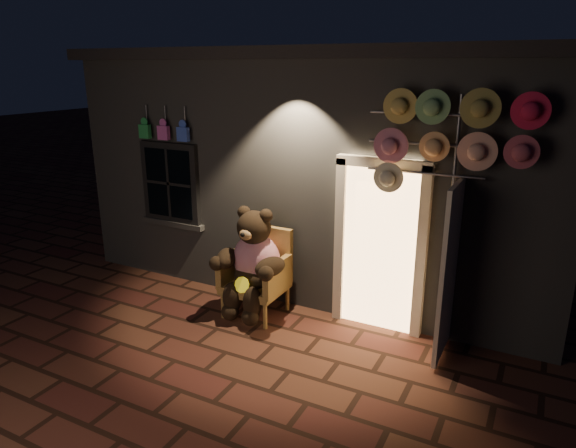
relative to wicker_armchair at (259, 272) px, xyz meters
The scene contains 5 objects.
ground 1.27m from the wicker_armchair, 80.09° to the right, with size 60.00×60.00×0.00m, color #4E2C1D.
shop_building 3.11m from the wicker_armchair, 86.11° to the left, with size 7.30×5.95×3.51m.
wicker_armchair is the anchor object (origin of this frame).
teddy_bear 0.24m from the wicker_armchair, 90.28° to the right, with size 1.05×0.81×1.44m.
hat_rack 2.97m from the wicker_armchair, ahead, with size 1.81×0.22×2.96m.
Camera 1 is at (3.09, -4.37, 3.23)m, focal length 32.00 mm.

